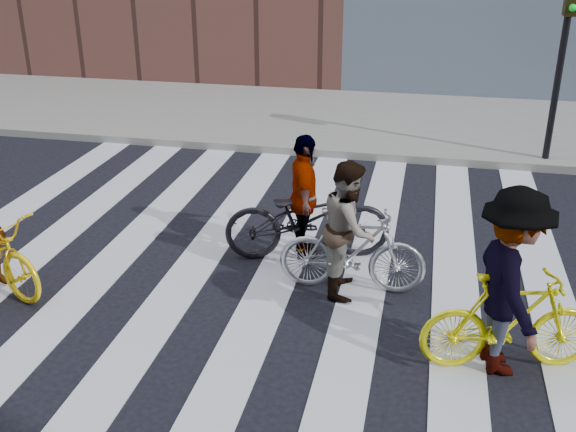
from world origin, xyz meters
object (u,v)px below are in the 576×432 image
(bike_silver_mid, at_px, (352,251))
(bike_yellow_right, at_px, (510,322))
(rider_mid, at_px, (349,228))
(traffic_signal, at_px, (565,40))
(rider_rear, at_px, (304,198))
(rider_right, at_px, (510,283))
(bike_dark_rear, at_px, (308,218))

(bike_silver_mid, xyz_separation_m, bike_yellow_right, (1.69, -1.22, -0.00))
(bike_silver_mid, bearing_deg, rider_mid, 87.17)
(traffic_signal, distance_m, rider_rear, 5.90)
(rider_right, height_order, rider_rear, rider_right)
(traffic_signal, relative_size, rider_rear, 1.98)
(rider_rear, bearing_deg, bike_dark_rear, -105.09)
(bike_silver_mid, xyz_separation_m, rider_mid, (-0.05, 0.00, 0.29))
(traffic_signal, distance_m, rider_right, 6.66)
(traffic_signal, distance_m, bike_yellow_right, 6.75)
(bike_silver_mid, relative_size, bike_dark_rear, 0.81)
(bike_yellow_right, bearing_deg, rider_right, 77.01)
(traffic_signal, relative_size, bike_yellow_right, 1.90)
(traffic_signal, height_order, rider_right, traffic_signal)
(bike_dark_rear, bearing_deg, bike_silver_mid, -153.24)
(traffic_signal, xyz_separation_m, bike_dark_rear, (-3.58, -4.43, -1.71))
(bike_yellow_right, xyz_separation_m, rider_mid, (-1.74, 1.22, 0.29))
(rider_rear, bearing_deg, bike_silver_mid, -151.21)
(bike_silver_mid, xyz_separation_m, rider_rear, (-0.73, 0.76, 0.31))
(bike_yellow_right, distance_m, bike_dark_rear, 3.09)
(rider_mid, height_order, rider_rear, rider_rear)
(bike_dark_rear, bearing_deg, rider_rear, 74.91)
(traffic_signal, height_order, rider_rear, traffic_signal)
(bike_silver_mid, height_order, bike_dark_rear, bike_dark_rear)
(bike_yellow_right, bearing_deg, bike_dark_rear, 37.20)
(traffic_signal, bearing_deg, bike_dark_rear, -128.92)
(bike_dark_rear, xyz_separation_m, rider_right, (2.32, -1.98, 0.39))
(bike_dark_rear, height_order, rider_mid, rider_mid)
(bike_silver_mid, height_order, rider_rear, rider_rear)
(bike_yellow_right, xyz_separation_m, rider_right, (-0.05, 0.00, 0.43))
(traffic_signal, bearing_deg, rider_rear, -129.31)
(traffic_signal, relative_size, bike_silver_mid, 1.90)
(bike_yellow_right, height_order, rider_mid, rider_mid)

